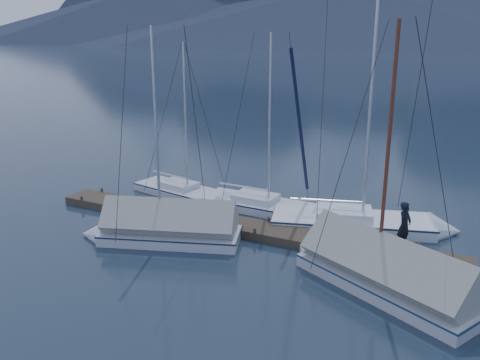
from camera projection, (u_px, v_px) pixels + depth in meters
name	position (u px, v px, depth m)	size (l,w,h in m)	color
ground	(217.00, 248.00, 19.46)	(1000.00, 1000.00, 0.00)	#152230
dock	(240.00, 228.00, 21.14)	(18.00, 1.50, 0.54)	#382D23
mooring_posts	(229.00, 221.00, 21.29)	(15.12, 1.52, 0.35)	#382D23
sailboat_open_left	(194.00, 196.00, 25.13)	(6.47, 3.04, 8.26)	silver
sailboat_open_mid	(277.00, 210.00, 23.18)	(6.67, 2.84, 8.74)	silver
sailboat_open_right	(375.00, 225.00, 21.26)	(8.02, 4.33, 10.21)	white
sailboat_covered_near	(374.00, 271.00, 16.60)	(7.35, 5.12, 9.28)	silver
sailboat_covered_far	(158.00, 230.00, 20.07)	(6.70, 3.90, 9.02)	silver
person	(404.00, 225.00, 18.44)	(0.64, 0.42, 1.76)	black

